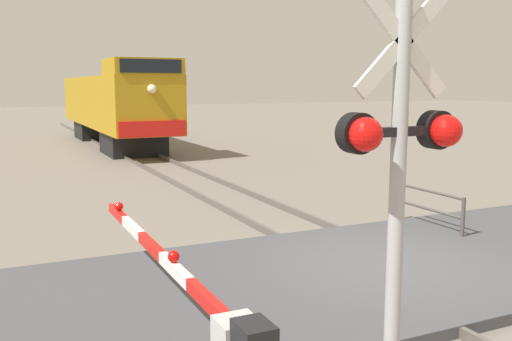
{
  "coord_description": "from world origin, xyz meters",
  "views": [
    {
      "loc": [
        -5.9,
        -7.4,
        3.14
      ],
      "look_at": [
        -0.83,
        3.35,
        1.34
      ],
      "focal_mm": 39.81,
      "sensor_mm": 36.0,
      "label": 1
    }
  ],
  "objects_px": {
    "guard_railing": "(425,204)",
    "crossing_signal": "(400,166)",
    "crossing_gate": "(205,323)",
    "locomotive": "(114,104)"
  },
  "relations": [
    {
      "from": "locomotive",
      "to": "guard_railing",
      "type": "distance_m",
      "value": 20.65
    },
    {
      "from": "crossing_gate",
      "to": "guard_railing",
      "type": "height_order",
      "value": "crossing_gate"
    },
    {
      "from": "locomotive",
      "to": "guard_railing",
      "type": "bearing_deg",
      "value": -83.14
    },
    {
      "from": "crossing_gate",
      "to": "guard_railing",
      "type": "bearing_deg",
      "value": 32.4
    },
    {
      "from": "crossing_signal",
      "to": "crossing_gate",
      "type": "height_order",
      "value": "crossing_signal"
    },
    {
      "from": "crossing_gate",
      "to": "locomotive",
      "type": "bearing_deg",
      "value": 80.62
    },
    {
      "from": "locomotive",
      "to": "crossing_signal",
      "type": "relative_size",
      "value": 3.97
    },
    {
      "from": "locomotive",
      "to": "crossing_signal",
      "type": "xyz_separation_m",
      "value": [
        -2.77,
        -25.89,
        0.33
      ]
    },
    {
      "from": "guard_railing",
      "to": "crossing_signal",
      "type": "bearing_deg",
      "value": -133.82
    },
    {
      "from": "crossing_signal",
      "to": "guard_railing",
      "type": "bearing_deg",
      "value": 46.18
    }
  ]
}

